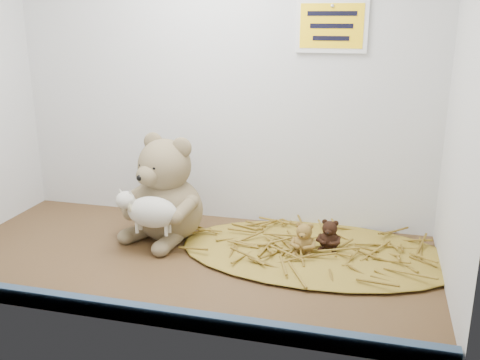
% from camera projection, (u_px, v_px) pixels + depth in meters
% --- Properties ---
extents(alcove_shell, '(1.20, 0.60, 0.90)m').
position_uv_depth(alcove_shell, '(195.00, 70.00, 1.27)').
color(alcove_shell, '#3C2715').
rests_on(alcove_shell, ground).
extents(front_rail, '(1.19, 0.02, 0.04)m').
position_uv_depth(front_rail, '(137.00, 312.00, 1.05)').
color(front_rail, '#31435E').
rests_on(front_rail, shelf_floor).
extents(straw_bed, '(0.70, 0.40, 0.01)m').
position_uv_depth(straw_bed, '(316.00, 252.00, 1.34)').
color(straw_bed, olive).
rests_on(straw_bed, shelf_floor).
extents(main_teddy, '(0.30, 0.31, 0.28)m').
position_uv_depth(main_teddy, '(167.00, 188.00, 1.41)').
color(main_teddy, '#7B654B').
rests_on(main_teddy, shelf_floor).
extents(toy_lamb, '(0.17, 0.10, 0.11)m').
position_uv_depth(toy_lamb, '(152.00, 212.00, 1.32)').
color(toy_lamb, beige).
rests_on(toy_lamb, main_teddy).
extents(mini_teddy_tan, '(0.07, 0.07, 0.08)m').
position_uv_depth(mini_teddy_tan, '(304.00, 237.00, 1.32)').
color(mini_teddy_tan, olive).
rests_on(mini_teddy_tan, straw_bed).
extents(mini_teddy_brown, '(0.07, 0.07, 0.08)m').
position_uv_depth(mini_teddy_brown, '(330.00, 233.00, 1.34)').
color(mini_teddy_brown, black).
rests_on(mini_teddy_brown, straw_bed).
extents(wall_sign, '(0.16, 0.01, 0.11)m').
position_uv_depth(wall_sign, '(332.00, 26.00, 1.36)').
color(wall_sign, yellow).
rests_on(wall_sign, back_wall).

